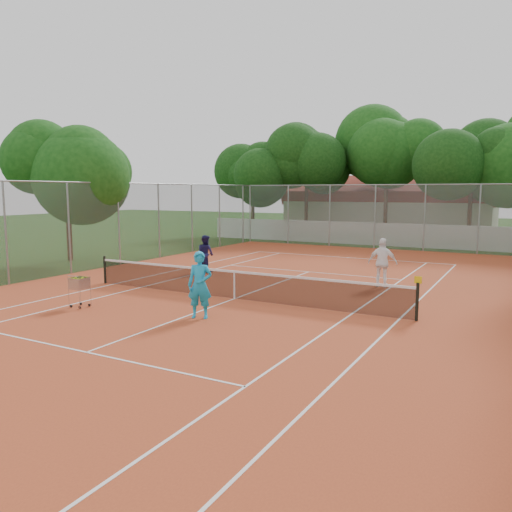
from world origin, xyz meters
The scene contains 12 objects.
ground centered at (0.00, 0.00, 0.00)m, with size 120.00×120.00×0.00m, color #173A0F.
court_pad centered at (0.00, 0.00, 0.01)m, with size 18.00×34.00×0.02m, color #B14522.
court_lines centered at (0.00, 0.00, 0.02)m, with size 10.98×23.78×0.01m, color white.
tennis_net centered at (0.00, 0.00, 0.51)m, with size 11.88×0.10×0.98m, color black.
perimeter_fence centered at (0.00, 0.00, 2.00)m, with size 18.00×34.00×4.00m, color slate.
boundary_wall centered at (0.00, 19.00, 0.75)m, with size 26.00×0.30×1.50m, color white.
clubhouse centered at (-2.00, 29.00, 2.20)m, with size 16.40×9.00×4.40m, color beige.
tropical_trees centered at (0.00, 22.00, 5.00)m, with size 29.00×19.00×10.00m, color black.
player_near centered at (0.46, -2.64, 0.98)m, with size 0.70×0.46×1.91m, color #199FD5.
player_far_left centered at (-4.03, 4.17, 0.85)m, with size 0.81×0.63×1.66m, color #1C1A50.
player_far_right centered at (3.79, 4.48, 0.95)m, with size 1.09×0.45×1.85m, color white.
ball_hopper centered at (-3.57, -3.37, 0.54)m, with size 0.50×0.50×1.03m, color #B6B6BD.
Camera 1 is at (8.54, -14.04, 3.62)m, focal length 35.00 mm.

